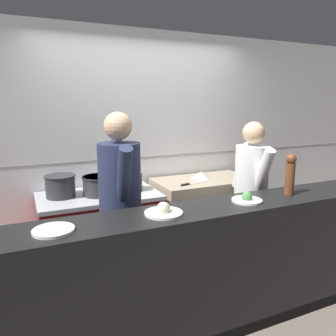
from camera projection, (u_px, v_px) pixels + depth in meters
name	position (u px, v px, depth m)	size (l,w,h in m)	color
ground_plane	(198.00, 307.00, 2.92)	(14.00, 14.00, 0.00)	#6B6056
wall_back_tiled	(143.00, 144.00, 3.89)	(8.00, 0.06, 2.60)	white
oven_range	(101.00, 234.00, 3.45)	(1.22, 0.71, 0.87)	maroon
prep_counter	(203.00, 216.00, 3.95)	(1.16, 0.65, 0.90)	gray
pass_counter	(213.00, 268.00, 2.59)	(3.29, 0.45, 1.02)	black
stock_pot	(60.00, 186.00, 3.24)	(0.30, 0.30, 0.22)	#2D2D33
sauce_pot	(99.00, 185.00, 3.32)	(0.34, 0.34, 0.20)	#2D2D33
braising_pot	(132.00, 182.00, 3.48)	(0.23, 0.23, 0.18)	#2D2D33
mixing_bowl_steel	(201.00, 175.00, 3.89)	(0.25, 0.25, 0.08)	#B7BABF
chefs_knife	(192.00, 183.00, 3.62)	(0.38, 0.12, 0.02)	#B7BABF
plated_dish_main	(53.00, 230.00, 2.00)	(0.25, 0.25, 0.02)	white
plated_dish_appetiser	(164.00, 211.00, 2.30)	(0.27, 0.27, 0.10)	white
plated_dish_dessert	(247.00, 199.00, 2.60)	(0.24, 0.24, 0.08)	white
pepper_mill	(290.00, 173.00, 2.76)	(0.09, 0.09, 0.35)	brown
chef_head_cook	(120.00, 204.00, 2.74)	(0.39, 0.75, 1.72)	black
chef_sous	(250.00, 193.00, 3.27)	(0.37, 0.71, 1.61)	black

